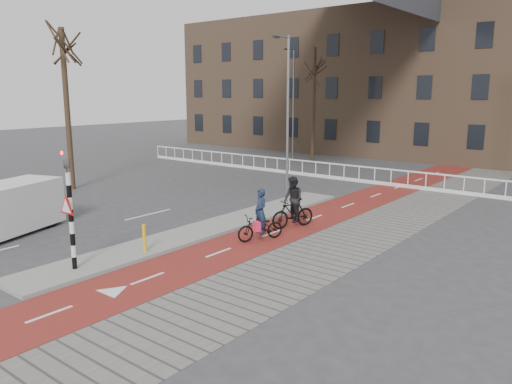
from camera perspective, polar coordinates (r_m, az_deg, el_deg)
The scene contains 15 objects.
ground at distance 16.54m, azimuth -12.92°, elevation -7.48°, with size 120.00×120.00×0.00m, color #38383A.
bike_lane at distance 23.07m, azimuth 9.29°, elevation -1.96°, with size 2.50×60.00×0.01m, color maroon.
sidewalk at distance 21.89m, azimuth 15.70°, elevation -2.97°, with size 3.00×60.00×0.01m, color slate.
curb_island at distance 19.60m, azimuth -5.08°, elevation -4.08°, with size 1.80×16.00×0.12m, color gray.
traffic_signal at distance 15.39m, azimuth -20.52°, elevation -1.64°, with size 0.80×0.80×3.68m.
bollard at distance 16.75m, azimuth -12.64°, elevation -5.16°, with size 0.12×0.12×0.91m, color #F2AE0D.
cyclist_near at distance 17.91m, azimuth 0.51°, elevation -3.59°, with size 1.31×1.90×1.88m.
cyclist_far at distance 19.60m, azimuth 4.23°, elevation -1.69°, with size 1.23×1.96×2.03m.
van at distance 20.71m, azimuth -26.91°, elevation -1.74°, with size 3.11×4.79×1.91m.
railing at distance 32.20m, azimuth 5.32°, elevation 2.45°, with size 28.00×0.10×0.99m.
townhouse_row at distance 44.48m, azimuth 18.75°, elevation 14.06°, with size 46.00×10.00×15.90m.
tree_left at distance 28.90m, azimuth -20.77°, elevation 8.70°, with size 0.29×0.29×8.58m, color #312316.
tree_mid at distance 37.50m, azimuth 6.59°, elevation 9.67°, with size 0.27×0.27×8.42m, color #312316.
streetlight_near at distance 24.16m, azimuth 3.64°, elevation 8.16°, with size 0.12×0.12×7.85m, color slate.
streetlight_left at distance 39.18m, azimuth 4.28°, elevation 9.86°, with size 0.12×0.12×8.52m, color slate.
Camera 1 is at (12.35, -9.67, 5.26)m, focal length 35.00 mm.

